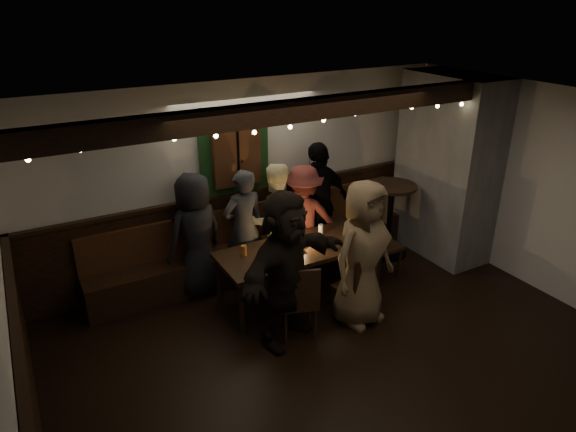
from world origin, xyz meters
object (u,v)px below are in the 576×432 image
person_g (363,254)px  person_a (196,235)px  person_c (275,221)px  person_d (303,218)px  chair_near_left (299,298)px  person_b (244,228)px  chair_near_right (359,283)px  chair_end (377,241)px  dining_table (296,253)px  person_f (286,269)px  person_e (318,204)px  high_top (391,211)px

person_g → person_a: bearing=121.6°
person_c → person_d: 0.42m
chair_near_left → person_d: bearing=58.0°
person_b → chair_near_right: bearing=114.4°
chair_end → person_d: 1.03m
chair_end → dining_table: bearing=174.6°
chair_near_right → person_f: person_f is taller
person_a → person_d: person_a is taller
chair_near_right → chair_end: size_ratio=0.86×
person_d → dining_table: bearing=71.9°
chair_end → person_a: (-2.19, 0.85, 0.24)m
person_b → person_d: person_b is taller
person_d → person_f: 1.64m
person_a → chair_end: bearing=141.5°
person_g → chair_end: bearing=30.6°
person_f → person_b: bearing=60.9°
chair_near_right → person_f: bearing=174.1°
person_b → person_c: (0.44, -0.02, 0.01)m
person_c → person_d: (0.41, -0.04, -0.04)m
person_c → person_e: bearing=-166.5°
high_top → person_d: bearing=168.8°
chair_near_left → person_b: (-0.00, 1.43, 0.27)m
chair_end → chair_near_right: bearing=-139.3°
person_f → person_g: bearing=-30.5°
chair_near_right → person_a: 2.10m
chair_near_right → person_d: (0.07, 1.40, 0.27)m
person_e → person_g: size_ratio=1.01×
person_g → dining_table: bearing=106.1°
person_b → person_e: size_ratio=0.89×
chair_end → person_g: 1.07m
person_d → person_c: bearing=13.8°
chair_near_left → person_g: (0.79, -0.05, 0.36)m
person_e → person_g: (-0.35, -1.48, -0.01)m
person_c → person_f: (-0.58, -1.34, 0.09)m
chair_near_right → chair_end: bearing=40.7°
chair_end → person_g: size_ratio=0.57×
chair_near_left → high_top: (2.17, 1.11, 0.18)m
person_e → person_d: bearing=2.5°
dining_table → person_g: size_ratio=1.11×
person_d → person_g: 1.42m
chair_near_left → chair_end: size_ratio=0.91×
person_g → high_top: bearing=28.7°
dining_table → chair_end: chair_end is taller
chair_near_left → chair_end: (1.56, 0.63, 0.05)m
chair_near_left → person_d: size_ratio=0.60×
high_top → person_d: person_d is taller
person_f → person_g: size_ratio=1.01×
chair_near_left → person_g: bearing=-3.5°
chair_near_left → person_a: 1.64m
chair_end → person_d: (-0.70, 0.73, 0.19)m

